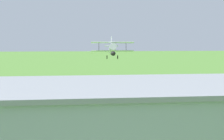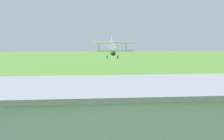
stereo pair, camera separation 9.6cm
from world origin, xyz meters
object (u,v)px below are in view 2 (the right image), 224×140
car_red (197,108)px  person_beside_truck (35,105)px  person_at_fence_line (72,108)px  biplane (112,49)px  car_orange (36,111)px  person_walking_on_apron (103,111)px  person_crossing_taxiway (65,104)px  person_watching_takeoff (148,111)px  hangar (122,120)px

car_red → person_beside_truck: (20.34, -3.65, 0.09)m
car_red → person_at_fence_line: bearing=-4.0°
biplane → person_at_fence_line: bearing=70.2°
car_orange → person_beside_truck: (0.56, -3.97, 0.03)m
car_red → person_walking_on_apron: person_walking_on_apron is taller
person_crossing_taxiway → person_walking_on_apron: size_ratio=1.10×
person_watching_takeoff → person_walking_on_apron: bearing=-5.2°
car_orange → person_watching_takeoff: size_ratio=2.70×
person_at_fence_line → person_watching_takeoff: bearing=166.6°
person_at_fence_line → person_crossing_taxiway: size_ratio=1.00×
person_beside_truck → person_walking_on_apron: bearing=153.4°
hangar → person_crossing_taxiway: hangar is taller
hangar → person_crossing_taxiway: size_ratio=15.73×
person_at_fence_line → biplane: bearing=-109.8°
person_beside_truck → person_walking_on_apron: 9.50m
biplane → car_red: size_ratio=1.95×
car_orange → person_watching_takeoff: bearing=176.7°
hangar → person_watching_takeoff: bearing=-109.8°
car_orange → person_at_fence_line: 4.47m
hangar → car_red: bearing=-127.1°
person_crossing_taxiway → person_walking_on_apron: bearing=134.5°
car_red → car_orange: car_orange is taller
person_walking_on_apron → person_beside_truck: bearing=-26.6°
car_orange → car_red: bearing=-179.1°
biplane → person_beside_truck: biplane is taller
person_at_fence_line → person_beside_truck: (4.80, -2.56, 0.04)m
biplane → person_at_fence_line: size_ratio=4.83×
hangar → person_at_fence_line: size_ratio=15.78×
person_watching_takeoff → car_orange: bearing=-3.3°
person_at_fence_line → person_walking_on_apron: person_at_fence_line is taller
car_orange → person_watching_takeoff: car_orange is taller
car_red → person_at_fence_line: person_at_fence_line is taller
hangar → person_crossing_taxiway: bearing=-75.3°
hangar → person_beside_truck: hangar is taller
person_beside_truck → biplane: bearing=-124.8°
car_orange → person_beside_truck: bearing=-81.9°
car_red → person_beside_truck: size_ratio=2.37×
person_at_fence_line → person_watching_takeoff: 9.40m
car_red → biplane: bearing=-67.8°
person_crossing_taxiway → biplane: bearing=-116.1°
person_crossing_taxiway → person_watching_takeoff: 11.44m
biplane → person_beside_truck: (11.89, 17.08, -6.76)m
car_orange → person_walking_on_apron: 7.94m
person_at_fence_line → person_walking_on_apron: (-3.70, 1.69, -0.08)m
car_orange → person_crossing_taxiway: 5.54m
person_watching_takeoff → person_walking_on_apron: (5.45, -0.50, -0.02)m
hangar → person_watching_takeoff: hangar is taller
person_beside_truck → person_watching_takeoff: person_beside_truck is taller
car_red → person_walking_on_apron: size_ratio=2.72×
biplane → car_red: biplane is taller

